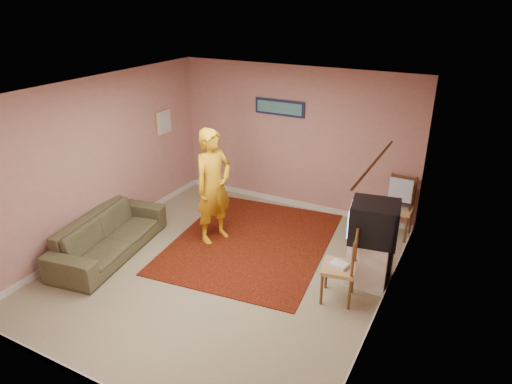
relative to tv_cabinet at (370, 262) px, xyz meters
The scene contains 25 objects.
ground 2.08m from the tv_cabinet, 161.81° to the right, with size 5.00×5.00×0.00m, color #9A9270.
wall_back 2.86m from the tv_cabinet, 136.37° to the left, with size 4.50×0.02×2.60m, color tan.
wall_front 3.82m from the tv_cabinet, 121.83° to the right, with size 4.50×0.02×2.60m, color tan.
wall_left 4.36m from the tv_cabinet, behind, with size 0.02×5.00×2.60m, color tan.
wall_right 1.19m from the tv_cabinet, 64.92° to the right, with size 0.02×5.00×2.60m, color tan.
ceiling 3.05m from the tv_cabinet, 161.81° to the right, with size 4.50×5.00×0.02m, color silver.
baseboard_back 2.70m from the tv_cabinet, 136.52° to the left, with size 4.50×0.02×0.10m, color silver.
baseboard_left 4.25m from the tv_cabinet, behind, with size 0.02×5.00×0.10m, color silver.
baseboard_right 0.76m from the tv_cabinet, 65.65° to the right, with size 0.02×5.00×0.10m, color silver.
window 1.92m from the tv_cabinet, 79.20° to the right, with size 0.01×1.10×1.50m, color black.
curtain_sheer 1.94m from the tv_cabinet, 80.60° to the right, with size 0.01×0.75×2.10m, color white.
curtain_floral 1.37m from the tv_cabinet, 75.03° to the right, with size 0.01×0.35×2.10m, color beige.
curtain_rod 2.52m from the tv_cabinet, 80.78° to the right, with size 0.02×0.02×1.40m, color brown.
picture_back 3.27m from the tv_cabinet, 140.95° to the left, with size 0.95×0.04×0.28m.
picture_left 4.44m from the tv_cabinet, 167.04° to the left, with size 0.04×0.38×0.42m.
area_rug 2.01m from the tv_cabinet, behind, with size 2.37×2.96×0.02m, color black.
tv_cabinet is the anchor object (origin of this frame).
crt_tv 0.61m from the tv_cabinet, behind, with size 0.71×0.65×0.54m.
chair_a 1.58m from the tv_cabinet, 88.60° to the left, with size 0.47×0.44×0.55m.
dvd_player 1.57m from the tv_cabinet, 88.60° to the left, with size 0.33×0.23×0.06m, color #ABABAF.
blue_throw 1.63m from the tv_cabinet, 88.60° to the left, with size 0.37×0.05×0.38m, color #7B9FCA.
chair_b 0.66m from the tv_cabinet, 116.48° to the right, with size 0.49×0.51×0.53m.
game_console 0.63m from the tv_cabinet, 116.48° to the right, with size 0.22×0.16×0.04m, color white.
sofa 3.90m from the tv_cabinet, 164.04° to the right, with size 2.10×0.82×0.61m, color #4D4D2F.
person 2.62m from the tv_cabinet, behind, with size 0.68×0.45×1.87m, color gold.
Camera 1 is at (3.05, -4.81, 3.72)m, focal length 32.00 mm.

